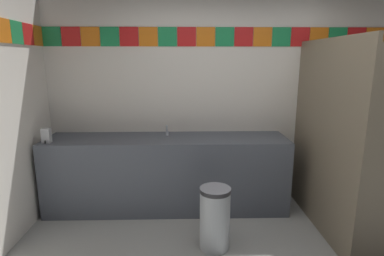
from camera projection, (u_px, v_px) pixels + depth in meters
The scene contains 7 objects.
wall_back at pixel (232, 100), 3.84m from camera, with size 4.49×0.09×2.52m.
vanity_counter at pixel (167, 173), 3.66m from camera, with size 2.79×0.61×0.87m.
faucet_center at pixel (167, 132), 3.64m from camera, with size 0.04×0.10×0.14m.
soap_dispenser at pixel (46, 136), 3.34m from camera, with size 0.09×0.09×0.16m.
stall_divider at pixel (352, 144), 2.90m from camera, with size 0.92×1.49×1.97m.
toilet at pixel (348, 185), 3.64m from camera, with size 0.39×0.49×0.74m.
trash_bin at pixel (215, 218), 2.89m from camera, with size 0.29×0.29×0.61m.
Camera 1 is at (-0.59, -2.08, 1.77)m, focal length 28.78 mm.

